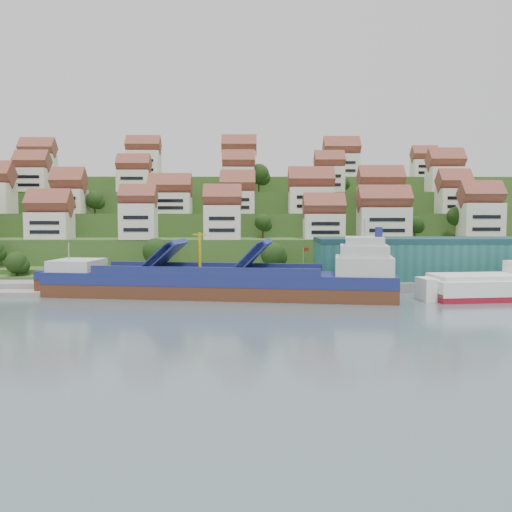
{
  "coord_description": "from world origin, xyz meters",
  "views": [
    {
      "loc": [
        5.81,
        -120.18,
        18.01
      ],
      "look_at": [
        7.18,
        14.0,
        8.0
      ],
      "focal_mm": 40.0,
      "sensor_mm": 36.0,
      "label": 1
    }
  ],
  "objects": [
    {
      "name": "warehouse",
      "position": [
        52.0,
        17.0,
        7.2
      ],
      "size": [
        60.0,
        15.0,
        10.0
      ],
      "primitive_type": "cube",
      "color": "#23615D",
      "rests_on": "quay"
    },
    {
      "name": "hillside",
      "position": [
        0.0,
        103.55,
        10.66
      ],
      "size": [
        260.0,
        128.0,
        31.0
      ],
      "color": "#2D4C1E",
      "rests_on": "ground"
    },
    {
      "name": "hillside_village",
      "position": [
        -0.16,
        60.03,
        24.22
      ],
      "size": [
        156.81,
        62.99,
        29.67
      ],
      "color": "silver",
      "rests_on": "ground"
    },
    {
      "name": "hillside_trees",
      "position": [
        -9.11,
        42.14,
        15.67
      ],
      "size": [
        143.15,
        62.0,
        31.69
      ],
      "color": "#1E3A13",
      "rests_on": "ground"
    },
    {
      "name": "flagpole",
      "position": [
        18.11,
        10.0,
        6.88
      ],
      "size": [
        1.28,
        0.16,
        8.0
      ],
      "color": "gray",
      "rests_on": "quay"
    },
    {
      "name": "ground",
      "position": [
        0.0,
        0.0,
        0.0
      ],
      "size": [
        300.0,
        300.0,
        0.0
      ],
      "primitive_type": "plane",
      "color": "slate",
      "rests_on": "ground"
    },
    {
      "name": "cargo_ship",
      "position": [
        0.87,
        1.14,
        3.2
      ],
      "size": [
        76.19,
        23.1,
        16.66
      ],
      "rotation": [
        0.0,
        0.0,
        -0.15
      ],
      "color": "#542C19",
      "rests_on": "ground"
    },
    {
      "name": "second_ship",
      "position": [
        58.74,
        -1.33,
        2.58
      ],
      "size": [
        30.55,
        14.35,
        8.54
      ],
      "rotation": [
        0.0,
        0.0,
        0.12
      ],
      "color": "maroon",
      "rests_on": "ground"
    },
    {
      "name": "quay",
      "position": [
        20.0,
        15.0,
        1.1
      ],
      "size": [
        180.0,
        14.0,
        2.2
      ],
      "primitive_type": "cube",
      "color": "gray",
      "rests_on": "ground"
    }
  ]
}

